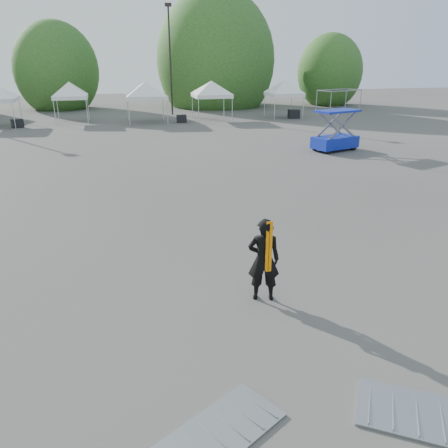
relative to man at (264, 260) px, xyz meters
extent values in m
plane|color=#474442|center=(-0.27, 3.16, -0.99)|extent=(120.00, 120.00, 0.00)
cylinder|color=black|center=(2.73, 35.16, 3.76)|extent=(0.16, 0.16, 9.50)
cube|color=black|center=(2.73, 35.16, 8.66)|extent=(0.60, 0.25, 0.30)
cylinder|color=#382314|center=(-8.27, 43.16, 0.14)|extent=(0.36, 0.36, 2.27)
ellipsoid|color=#27511B|center=(-8.27, 43.16, 2.95)|extent=(4.16, 4.16, 4.78)
cylinder|color=#382314|center=(8.73, 42.16, 0.41)|extent=(0.36, 0.36, 2.80)
ellipsoid|color=#27511B|center=(8.73, 42.16, 3.86)|extent=(5.12, 5.12, 5.89)
cylinder|color=#382314|center=(21.73, 40.16, 0.06)|extent=(0.36, 0.36, 2.10)
ellipsoid|color=#27511B|center=(21.73, 40.16, 2.64)|extent=(3.84, 3.84, 4.42)
cylinder|color=silver|center=(-10.45, 29.26, 0.01)|extent=(0.06, 0.06, 2.00)
cylinder|color=silver|center=(-10.45, 32.36, 0.01)|extent=(0.06, 0.06, 2.00)
cylinder|color=silver|center=(-7.59, 30.71, 0.01)|extent=(0.06, 0.06, 2.00)
cylinder|color=silver|center=(-5.01, 30.71, 0.01)|extent=(0.06, 0.06, 2.00)
cylinder|color=silver|center=(-7.59, 33.28, 0.01)|extent=(0.06, 0.06, 2.00)
cylinder|color=silver|center=(-5.01, 33.28, 0.01)|extent=(0.06, 0.06, 2.00)
cube|color=white|center=(-6.30, 32.00, 1.09)|extent=(2.77, 2.77, 0.30)
pyramid|color=white|center=(-6.30, 32.00, 2.34)|extent=(3.92, 3.92, 1.10)
cylinder|color=silver|center=(-1.64, 28.74, 0.01)|extent=(0.06, 0.06, 2.00)
cylinder|color=silver|center=(1.47, 28.74, 0.01)|extent=(0.06, 0.06, 2.00)
cylinder|color=silver|center=(-1.64, 31.85, 0.01)|extent=(0.06, 0.06, 2.00)
cylinder|color=silver|center=(1.47, 31.85, 0.01)|extent=(0.06, 0.06, 2.00)
cube|color=white|center=(-0.08, 30.30, 1.09)|extent=(3.31, 3.31, 0.30)
pyramid|color=white|center=(-0.08, 30.30, 2.34)|extent=(4.68, 4.68, 1.10)
cylinder|color=silver|center=(4.16, 29.03, 0.01)|extent=(0.06, 0.06, 2.00)
cylinder|color=silver|center=(7.11, 29.03, 0.01)|extent=(0.06, 0.06, 2.00)
cylinder|color=silver|center=(4.16, 31.99, 0.01)|extent=(0.06, 0.06, 2.00)
cylinder|color=silver|center=(7.11, 31.99, 0.01)|extent=(0.06, 0.06, 2.00)
cube|color=white|center=(5.64, 30.51, 1.09)|extent=(3.16, 3.16, 0.30)
pyramid|color=white|center=(5.64, 30.51, 2.34)|extent=(4.46, 4.46, 1.10)
cylinder|color=silver|center=(10.95, 28.86, 0.01)|extent=(0.06, 0.06, 2.00)
cylinder|color=silver|center=(13.65, 28.86, 0.01)|extent=(0.06, 0.06, 2.00)
cylinder|color=silver|center=(10.95, 31.56, 0.01)|extent=(0.06, 0.06, 2.00)
cylinder|color=silver|center=(13.65, 31.56, 0.01)|extent=(0.06, 0.06, 2.00)
cube|color=white|center=(12.30, 30.21, 1.09)|extent=(2.90, 2.90, 0.30)
pyramid|color=white|center=(12.30, 30.21, 2.34)|extent=(4.11, 4.11, 1.10)
imported|color=black|center=(0.00, 0.00, 0.00)|extent=(0.82, 0.65, 1.98)
cube|color=orange|center=(0.00, -0.20, 0.39)|extent=(0.16, 0.03, 1.19)
cube|color=#0B2594|center=(9.76, 15.28, -0.48)|extent=(3.00, 2.12, 0.68)
cube|color=#0B2594|center=(9.76, 15.28, 1.33)|extent=(2.87, 2.03, 0.11)
cylinder|color=black|center=(8.96, 14.43, -0.79)|extent=(0.44, 0.29, 0.41)
cylinder|color=black|center=(10.90, 15.05, -0.79)|extent=(0.44, 0.29, 0.41)
cylinder|color=black|center=(8.62, 15.51, -0.79)|extent=(0.44, 0.29, 0.41)
cylinder|color=black|center=(10.56, 16.13, -0.79)|extent=(0.44, 0.29, 0.41)
cube|color=gray|center=(-1.85, -3.55, -0.97)|extent=(2.14, 1.79, 0.04)
cube|color=gray|center=(1.35, -4.08, -0.97)|extent=(2.42, 2.11, 0.05)
cube|color=black|center=(-10.37, 29.71, -0.67)|extent=(1.03, 0.93, 0.66)
cube|color=black|center=(2.72, 29.35, -0.67)|extent=(0.86, 0.69, 0.64)
cube|color=black|center=(13.12, 29.61, -0.61)|extent=(1.06, 0.87, 0.76)
camera|label=1|loc=(-3.03, -8.39, 4.27)|focal=35.00mm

